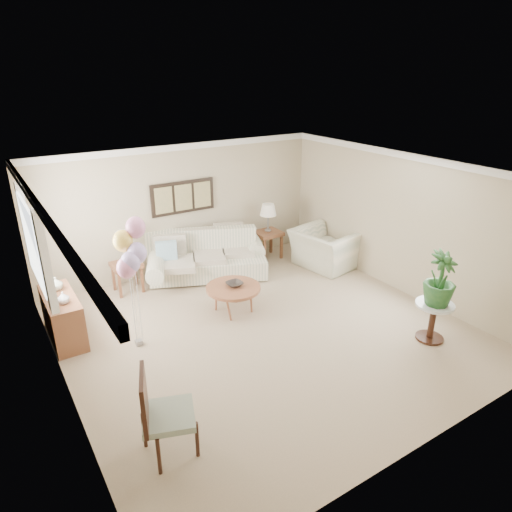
# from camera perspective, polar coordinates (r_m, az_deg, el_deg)

# --- Properties ---
(ground_plane) EXTENTS (6.00, 6.00, 0.00)m
(ground_plane) POSITION_cam_1_polar(r_m,az_deg,el_deg) (7.52, 1.00, -9.27)
(ground_plane) COLOR tan
(room_shell) EXTENTS (6.04, 6.04, 2.60)m
(room_shell) POSITION_cam_1_polar(r_m,az_deg,el_deg) (6.82, -0.11, 2.50)
(room_shell) COLOR #C1AF8B
(room_shell) RESTS_ON ground
(wall_art_triptych) EXTENTS (1.35, 0.06, 0.65)m
(wall_art_triptych) POSITION_cam_1_polar(r_m,az_deg,el_deg) (9.33, -9.10, 7.27)
(wall_art_triptych) COLOR black
(wall_art_triptych) RESTS_ON ground
(sofa) EXTENTS (2.88, 1.80, 0.94)m
(sofa) POSITION_cam_1_polar(r_m,az_deg,el_deg) (9.29, -6.16, -0.36)
(sofa) COLOR #EDE4C5
(sofa) RESTS_ON ground
(end_table_left) EXTENTS (0.53, 0.49, 0.58)m
(end_table_left) POSITION_cam_1_polar(r_m,az_deg,el_deg) (8.88, -15.88, -1.42)
(end_table_left) COLOR brown
(end_table_left) RESTS_ON ground
(end_table_right) EXTENTS (0.56, 0.51, 0.61)m
(end_table_right) POSITION_cam_1_polar(r_m,az_deg,el_deg) (10.08, 1.49, 2.54)
(end_table_right) COLOR brown
(end_table_right) RESTS_ON ground
(lamp_left) EXTENTS (0.35, 0.35, 0.63)m
(lamp_left) POSITION_cam_1_polar(r_m,az_deg,el_deg) (8.67, -16.28, 2.04)
(lamp_left) COLOR gray
(lamp_left) RESTS_ON end_table_left
(lamp_right) EXTENTS (0.36, 0.36, 0.63)m
(lamp_right) POSITION_cam_1_polar(r_m,az_deg,el_deg) (9.90, 1.53, 5.69)
(lamp_right) COLOR gray
(lamp_right) RESTS_ON end_table_right
(coffee_table) EXTENTS (0.95, 0.95, 0.48)m
(coffee_table) POSITION_cam_1_polar(r_m,az_deg,el_deg) (7.86, -2.86, -4.10)
(coffee_table) COLOR #9B583C
(coffee_table) RESTS_ON ground
(decor_bowl) EXTENTS (0.30, 0.30, 0.07)m
(decor_bowl) POSITION_cam_1_polar(r_m,az_deg,el_deg) (7.86, -2.71, -3.53)
(decor_bowl) COLOR #292320
(decor_bowl) RESTS_ON coffee_table
(armchair) EXTENTS (1.26, 1.39, 0.80)m
(armchair) POSITION_cam_1_polar(r_m,az_deg,el_deg) (9.77, 8.54, 0.91)
(armchair) COLOR #EDE4C5
(armchair) RESTS_ON ground
(side_table) EXTENTS (0.58, 0.58, 0.63)m
(side_table) POSITION_cam_1_polar(r_m,az_deg,el_deg) (7.57, 21.31, -6.58)
(side_table) COLOR silver
(side_table) RESTS_ON ground
(potted_plant) EXTENTS (0.49, 0.49, 0.85)m
(potted_plant) POSITION_cam_1_polar(r_m,az_deg,el_deg) (7.31, 22.06, -2.68)
(potted_plant) COLOR #1D4F24
(potted_plant) RESTS_ON side_table
(accent_chair) EXTENTS (0.70, 0.70, 1.12)m
(accent_chair) POSITION_cam_1_polar(r_m,az_deg,el_deg) (5.21, -11.83, -18.57)
(accent_chair) COLOR #8F9F8A
(accent_chair) RESTS_ON ground
(credenza) EXTENTS (0.46, 1.20, 0.74)m
(credenza) POSITION_cam_1_polar(r_m,az_deg,el_deg) (7.75, -23.00, -7.07)
(credenza) COLOR brown
(credenza) RESTS_ON ground
(vase_white) EXTENTS (0.18, 0.18, 0.18)m
(vase_white) POSITION_cam_1_polar(r_m,az_deg,el_deg) (7.30, -22.97, -4.82)
(vase_white) COLOR silver
(vase_white) RESTS_ON credenza
(vase_sage) EXTENTS (0.22, 0.22, 0.21)m
(vase_sage) POSITION_cam_1_polar(r_m,az_deg,el_deg) (7.77, -23.73, -3.18)
(vase_sage) COLOR #B4C0A8
(vase_sage) RESTS_ON credenza
(balloon_cluster) EXTENTS (0.52, 0.47, 2.03)m
(balloon_cluster) POSITION_cam_1_polar(r_m,az_deg,el_deg) (6.67, -15.41, 0.61)
(balloon_cluster) COLOR gray
(balloon_cluster) RESTS_ON ground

